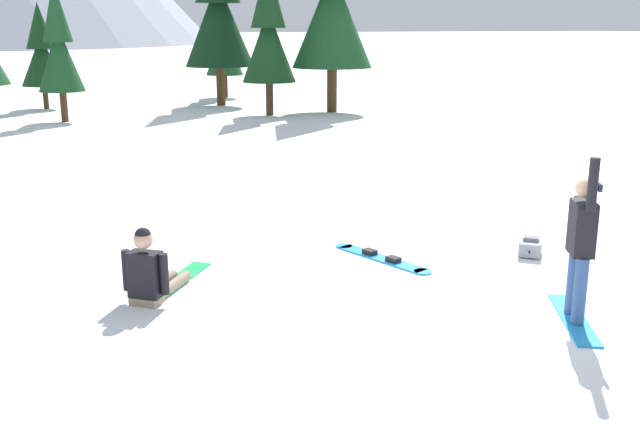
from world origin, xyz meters
TOP-DOWN VIEW (x-y plane):
  - ground_plane at (0.00, 0.00)m, footprint 800.00×800.00m
  - snowboarder_foreground at (1.09, -0.96)m, footprint 1.03×1.49m
  - snowboarder_midground at (-3.28, 1.80)m, footprint 1.41×1.55m
  - loose_snowboard_near_right at (0.15, 2.00)m, footprint 0.79×1.87m
  - backpack_grey at (2.30, 1.22)m, footprint 0.54×0.55m
  - pine_tree_young at (-2.72, 25.62)m, footprint 1.78×1.78m
  - pine_tree_twin at (5.04, 19.56)m, footprint 2.06×2.06m
  - pine_tree_slender at (5.63, 27.22)m, footprint 1.79×1.79m
  - pine_tree_tall at (4.39, 23.86)m, footprint 2.96×2.96m
  - pine_tree_broad at (7.72, 19.53)m, footprint 3.18×3.18m
  - pine_tree_leaning at (-2.46, 20.83)m, footprint 1.62×1.62m

SIDE VIEW (x-z plane):
  - ground_plane at x=0.00m, z-range 0.00..0.00m
  - loose_snowboard_near_right at x=0.15m, z-range -0.02..0.07m
  - backpack_grey at x=2.30m, z-range -0.01..0.26m
  - snowboarder_midground at x=-3.28m, z-range -0.15..0.84m
  - snowboarder_foreground at x=1.09m, z-range -0.06..1.94m
  - pine_tree_young at x=-2.72m, z-range 0.20..4.54m
  - pine_tree_slender at x=5.63m, z-range 0.22..5.14m
  - pine_tree_leaning at x=-2.46m, z-range 0.22..5.18m
  - pine_tree_twin at x=5.04m, z-range 0.26..6.07m
  - pine_tree_tall at x=4.39m, z-range 0.34..7.96m
  - pine_tree_broad at x=7.72m, z-range 0.36..8.38m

